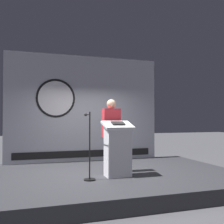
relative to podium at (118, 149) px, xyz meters
name	(u,v)px	position (x,y,z in m)	size (l,w,h in m)	color
ground_plane	(101,186)	(-0.24, 0.45, -0.89)	(40.00, 40.00, 0.00)	#4C4C51
stage_platform	(101,180)	(-0.24, 0.45, -0.74)	(6.40, 4.00, 0.30)	#333338
banner_display	(84,109)	(-0.26, 2.30, 0.97)	(4.55, 0.12, 3.13)	#B2B7C1
podium	(118,149)	(0.00, 0.00, 0.00)	(0.64, 0.49, 1.21)	silver
speaker_person	(111,135)	(0.01, 0.48, 0.29)	(0.40, 0.26, 1.71)	black
microphone_stand	(89,156)	(-0.66, -0.09, -0.10)	(0.24, 0.55, 1.40)	black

